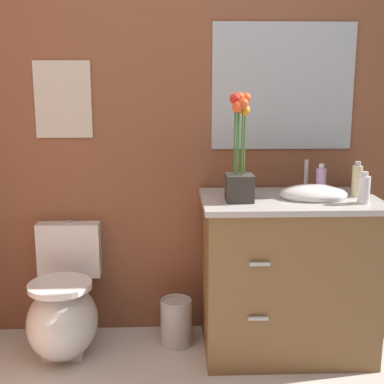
{
  "coord_description": "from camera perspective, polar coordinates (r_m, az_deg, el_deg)",
  "views": [
    {
      "loc": [
        -0.09,
        -1.43,
        1.51
      ],
      "look_at": [
        0.01,
        1.24,
        0.92
      ],
      "focal_mm": 49.77,
      "sensor_mm": 36.0,
      "label": 1
    }
  ],
  "objects": [
    {
      "name": "soap_bottle",
      "position": [
        2.95,
        13.65,
        1.15
      ],
      "size": [
        0.05,
        0.05,
        0.17
      ],
      "color": "#B28CBF",
      "rests_on": "vanity_cabinet"
    },
    {
      "name": "vanity_cabinet",
      "position": [
        2.99,
        10.23,
        -8.63
      ],
      "size": [
        0.94,
        0.56,
        1.06
      ],
      "color": "brown",
      "rests_on": "ground_plane"
    },
    {
      "name": "lotion_bottle",
      "position": [
        2.97,
        17.25,
        1.19
      ],
      "size": [
        0.06,
        0.06,
        0.19
      ],
      "color": "beige",
      "rests_on": "vanity_cabinet"
    },
    {
      "name": "wall_mirror",
      "position": [
        3.08,
        9.73,
        11.06
      ],
      "size": [
        0.8,
        0.01,
        0.7
      ],
      "primitive_type": "cube",
      "color": "#B2BCC6"
    },
    {
      "name": "trash_bin",
      "position": [
        3.12,
        -1.69,
        -13.72
      ],
      "size": [
        0.18,
        0.18,
        0.27
      ],
      "color": "#B7B7BC",
      "rests_on": "ground_plane"
    },
    {
      "name": "toilet",
      "position": [
        3.09,
        -13.56,
        -12.24
      ],
      "size": [
        0.38,
        0.59,
        0.69
      ],
      "color": "white",
      "rests_on": "ground_plane"
    },
    {
      "name": "hand_wash_bottle",
      "position": [
        2.82,
        17.94,
        0.3
      ],
      "size": [
        0.06,
        0.06,
        0.16
      ],
      "color": "white",
      "rests_on": "vanity_cabinet"
    },
    {
      "name": "wall_back",
      "position": [
        3.07,
        3.38,
        7.48
      ],
      "size": [
        4.28,
        0.05,
        2.5
      ],
      "primitive_type": "cube",
      "color": "brown",
      "rests_on": "ground_plane"
    },
    {
      "name": "wall_poster",
      "position": [
        3.08,
        -13.65,
        9.61
      ],
      "size": [
        0.31,
        0.01,
        0.42
      ],
      "primitive_type": "cube",
      "color": "beige"
    },
    {
      "name": "flower_vase",
      "position": [
        2.72,
        5.15,
        3.03
      ],
      "size": [
        0.14,
        0.14,
        0.56
      ],
      "color": "#38332D",
      "rests_on": "vanity_cabinet"
    }
  ]
}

